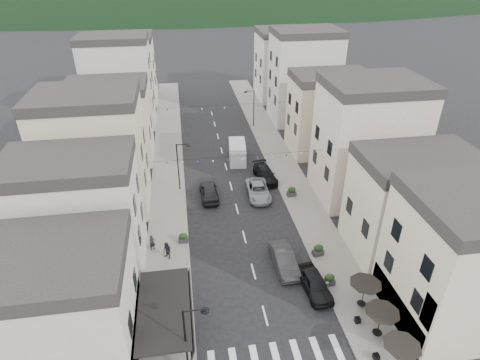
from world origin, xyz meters
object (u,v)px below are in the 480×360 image
object	(u,v)px
pedestrian_b	(167,251)
parked_car_c	(258,191)
parked_car_d	(265,174)
parked_car_e	(209,191)
parked_car_a	(315,284)
parked_car_b	(284,260)
pedestrian_a	(152,243)
delivery_van	(237,151)

from	to	relation	value
pedestrian_b	parked_car_c	bearing A→B (deg)	87.38
parked_car_d	parked_car_e	bearing A→B (deg)	-162.44
parked_car_c	parked_car_d	distance (m)	3.99
parked_car_a	parked_car_b	bearing A→B (deg)	113.81
parked_car_a	pedestrian_b	world-z (taller)	pedestrian_b
pedestrian_a	parked_car_e	bearing A→B (deg)	25.33
parked_car_e	pedestrian_b	world-z (taller)	pedestrian_b
parked_car_a	pedestrian_a	size ratio (longest dim) A/B	2.90
parked_car_e	pedestrian_a	xyz separation A→B (m)	(-6.09, -8.49, 0.09)
parked_car_e	delivery_van	size ratio (longest dim) A/B	0.87
parked_car_a	pedestrian_a	world-z (taller)	pedestrian_a
parked_car_c	pedestrian_a	size ratio (longest dim) A/B	3.36
parked_car_c	pedestrian_a	xyz separation A→B (m)	(-11.69, -7.97, 0.17)
parked_car_a	parked_car_e	bearing A→B (deg)	109.72
parked_car_a	parked_car_c	xyz separation A→B (m)	(-1.80, 15.29, -0.05)
parked_car_e	parked_car_c	bearing A→B (deg)	172.95
parked_car_c	pedestrian_b	xyz separation A→B (m)	(-10.30, -9.44, 0.24)
parked_car_e	pedestrian_a	distance (m)	10.45
parked_car_a	parked_car_b	distance (m)	3.69
parked_car_d	pedestrian_a	world-z (taller)	pedestrian_a
parked_car_e	pedestrian_b	size ratio (longest dim) A/B	2.80
delivery_van	parked_car_a	bearing A→B (deg)	-77.42
delivery_van	pedestrian_b	size ratio (longest dim) A/B	3.20
delivery_van	parked_car_c	bearing A→B (deg)	-77.81
parked_car_a	delivery_van	bearing A→B (deg)	91.11
parked_car_a	delivery_van	distance (m)	24.93
parked_car_b	delivery_van	size ratio (longest dim) A/B	0.89
parked_car_a	parked_car_e	xyz separation A→B (m)	(-7.40, 15.81, 0.04)
parked_car_d	delivery_van	world-z (taller)	delivery_van
parked_car_b	delivery_van	distance (m)	21.57
pedestrian_a	delivery_van	bearing A→B (deg)	29.50
parked_car_b	delivery_van	world-z (taller)	delivery_van
pedestrian_b	parked_car_d	bearing A→B (deg)	92.62
pedestrian_b	parked_car_b	bearing A→B (deg)	30.57
parked_car_c	pedestrian_a	bearing A→B (deg)	-144.08
pedestrian_a	pedestrian_b	size ratio (longest dim) A/B	0.92
pedestrian_a	pedestrian_b	distance (m)	2.02
parked_car_a	parked_car_c	distance (m)	15.40
parked_car_b	parked_car_a	bearing A→B (deg)	-63.13
delivery_van	pedestrian_a	bearing A→B (deg)	-115.38
parked_car_a	parked_car_c	world-z (taller)	parked_car_a
parked_car_a	parked_car_b	world-z (taller)	parked_car_b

